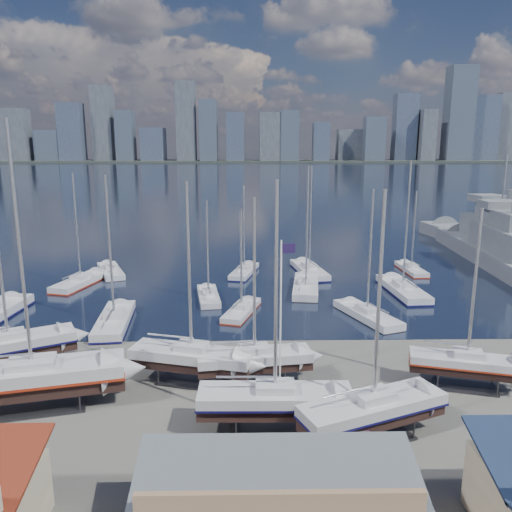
{
  "coord_description": "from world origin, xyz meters",
  "views": [
    {
      "loc": [
        -1.29,
        -43.41,
        17.55
      ],
      "look_at": [
        -0.38,
        8.0,
        6.29
      ],
      "focal_mm": 35.0,
      "sensor_mm": 36.0,
      "label": 1
    }
  ],
  "objects_px": {
    "sailboat_cradle_0": "(9,346)",
    "flagpole": "(282,309)",
    "naval_ship_east": "(507,258)",
    "naval_ship_west": "(498,244)"
  },
  "relations": [
    {
      "from": "sailboat_cradle_0",
      "to": "flagpole",
      "type": "bearing_deg",
      "value": -40.09
    },
    {
      "from": "sailboat_cradle_0",
      "to": "naval_ship_east",
      "type": "distance_m",
      "value": 66.17
    },
    {
      "from": "naval_ship_east",
      "to": "sailboat_cradle_0",
      "type": "bearing_deg",
      "value": 124.37
    },
    {
      "from": "flagpole",
      "to": "naval_ship_east",
      "type": "bearing_deg",
      "value": 46.58
    },
    {
      "from": "sailboat_cradle_0",
      "to": "naval_ship_west",
      "type": "xyz_separation_m",
      "value": [
        61.14,
        44.16,
        -0.42
      ]
    },
    {
      "from": "flagpole",
      "to": "sailboat_cradle_0",
      "type": "bearing_deg",
      "value": 168.21
    },
    {
      "from": "naval_ship_east",
      "to": "flagpole",
      "type": "xyz_separation_m",
      "value": [
        -35.78,
        -37.8,
        4.87
      ]
    },
    {
      "from": "flagpole",
      "to": "naval_ship_west",
      "type": "bearing_deg",
      "value": 50.71
    },
    {
      "from": "sailboat_cradle_0",
      "to": "naval_ship_east",
      "type": "height_order",
      "value": "naval_ship_east"
    },
    {
      "from": "naval_ship_east",
      "to": "flagpole",
      "type": "distance_m",
      "value": 52.28
    }
  ]
}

